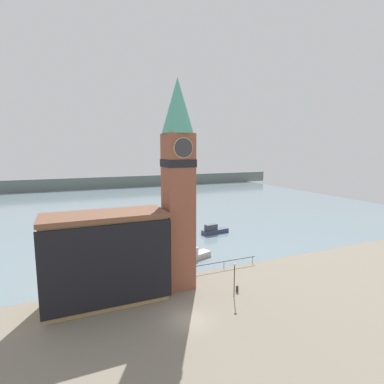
{
  "coord_description": "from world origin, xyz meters",
  "views": [
    {
      "loc": [
        -10.74,
        -25.75,
        16.85
      ],
      "look_at": [
        2.8,
        5.56,
        12.02
      ],
      "focal_mm": 28.0,
      "sensor_mm": 36.0,
      "label": 1
    }
  ],
  "objects": [
    {
      "name": "water",
      "position": [
        0.0,
        70.14,
        -0.0
      ],
      "size": [
        160.0,
        120.0,
        0.0
      ],
      "color": "gray",
      "rests_on": "ground_plane"
    },
    {
      "name": "ground_plane",
      "position": [
        0.0,
        0.0,
        0.0
      ],
      "size": [
        160.0,
        160.0,
        0.0
      ],
      "primitive_type": "plane",
      "color": "gray"
    },
    {
      "name": "boat_far",
      "position": [
        16.71,
        26.55,
        0.72
      ],
      "size": [
        5.87,
        2.46,
        2.0
      ],
      "rotation": [
        0.0,
        0.0,
        0.14
      ],
      "color": "#333856",
      "rests_on": "water"
    },
    {
      "name": "pier_railing",
      "position": [
        9.65,
        9.89,
        0.95
      ],
      "size": [
        10.41,
        0.08,
        1.09
      ],
      "color": "#232328",
      "rests_on": "ground_plane"
    },
    {
      "name": "clock_tower",
      "position": [
        1.81,
        7.41,
        13.32
      ],
      "size": [
        3.77,
        3.77,
        25.04
      ],
      "color": "brown",
      "rests_on": "ground_plane"
    },
    {
      "name": "lamp_post",
      "position": [
        6.61,
        2.15,
        2.83
      ],
      "size": [
        0.32,
        0.32,
        4.07
      ],
      "color": "black",
      "rests_on": "ground_plane"
    },
    {
      "name": "pier_building",
      "position": [
        -6.89,
        6.99,
        5.05
      ],
      "size": [
        13.27,
        5.61,
        10.05
      ],
      "color": "tan",
      "rests_on": "ground_plane"
    },
    {
      "name": "mooring_bollard_near",
      "position": [
        7.63,
        3.11,
        0.41
      ],
      "size": [
        0.33,
        0.33,
        0.77
      ],
      "color": "#2D2D33",
      "rests_on": "ground_plane"
    },
    {
      "name": "far_shoreline",
      "position": [
        0.0,
        110.14,
        2.5
      ],
      "size": [
        180.0,
        3.0,
        5.0
      ],
      "color": "slate",
      "rests_on": "water"
    },
    {
      "name": "boat_near",
      "position": [
        7.07,
        14.93,
        0.7
      ],
      "size": [
        5.86,
        3.51,
        1.95
      ],
      "rotation": [
        0.0,
        0.0,
        0.34
      ],
      "color": "#B7B2A8",
      "rests_on": "water"
    }
  ]
}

